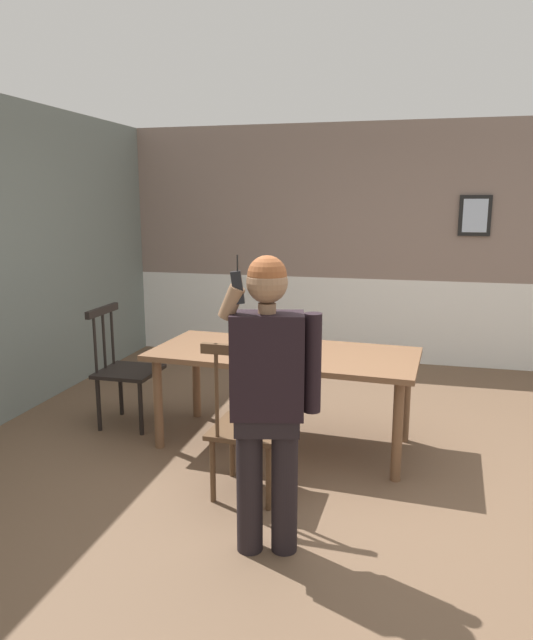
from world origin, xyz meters
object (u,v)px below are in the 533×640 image
(chair_near_window, at_px, (247,425))
(chair_by_doorway, at_px, (124,368))
(person_figure, at_px, (268,391))
(dining_table, at_px, (284,362))

(chair_near_window, height_order, chair_by_doorway, chair_near_window)
(chair_near_window, bearing_deg, person_figure, -61.35)
(chair_near_window, bearing_deg, chair_by_doorway, 147.14)
(chair_by_doorway, bearing_deg, dining_table, 86.51)
(chair_by_doorway, bearing_deg, person_figure, 47.49)
(chair_near_window, xyz_separation_m, person_figure, (0.27, -0.55, 0.42))
(chair_near_window, bearing_deg, dining_table, 88.43)
(dining_table, distance_m, chair_by_doorway, 1.39)
(chair_by_doorway, distance_m, person_figure, 2.21)
(dining_table, height_order, chair_near_window, chair_near_window)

